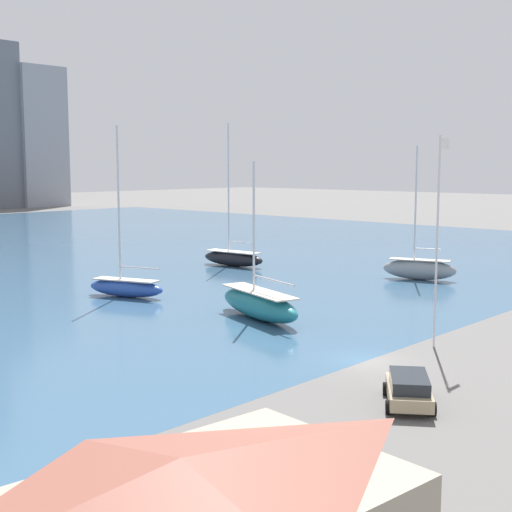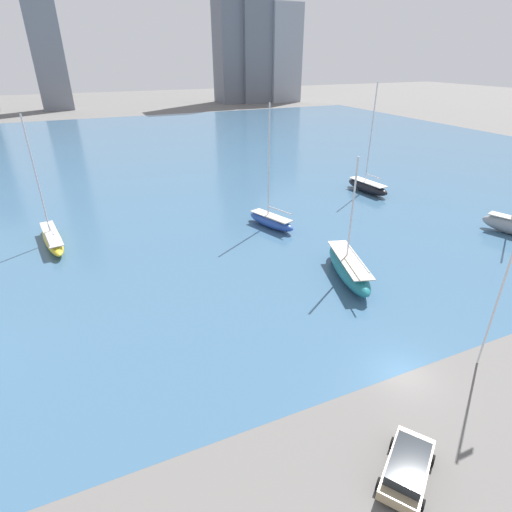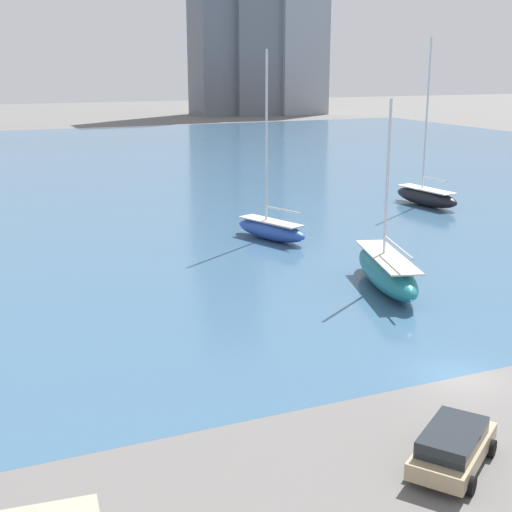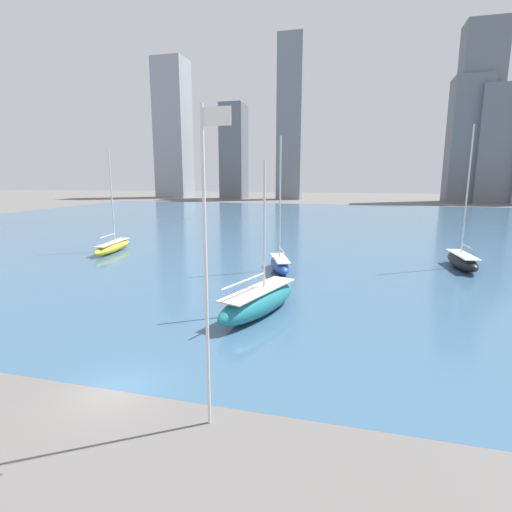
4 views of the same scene
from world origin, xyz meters
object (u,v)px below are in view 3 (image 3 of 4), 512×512
at_px(sailboat_teal, 387,271).
at_px(parked_wagon_tan, 453,446).
at_px(sailboat_black, 426,196).
at_px(sailboat_blue, 271,228).

height_order(sailboat_teal, parked_wagon_tan, sailboat_teal).
relative_size(sailboat_teal, sailboat_black, 0.72).
height_order(sailboat_blue, parked_wagon_tan, sailboat_blue).
distance_m(sailboat_blue, sailboat_black, 21.56).
xyz_separation_m(sailboat_blue, parked_wagon_tan, (-8.22, -33.56, -0.12)).
distance_m(sailboat_blue, parked_wagon_tan, 34.55).
xyz_separation_m(sailboat_teal, sailboat_black, (19.06, 21.72, -0.12)).
relative_size(sailboat_blue, sailboat_black, 0.92).
bearing_deg(parked_wagon_tan, sailboat_teal, 117.52).
height_order(sailboat_blue, sailboat_black, sailboat_black).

